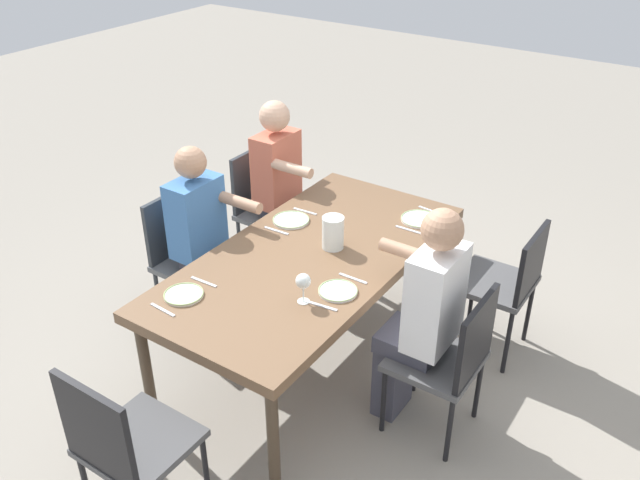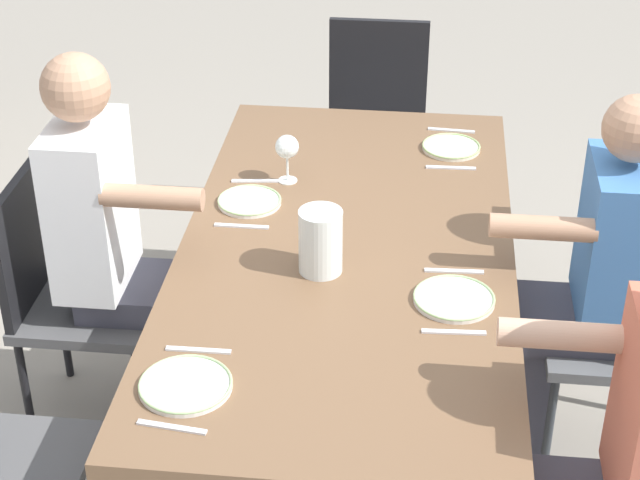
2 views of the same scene
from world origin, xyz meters
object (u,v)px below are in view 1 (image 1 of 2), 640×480
object	(u,v)px
chair_west_north	(507,280)
wine_glass_2	(303,282)
plate_2	(338,291)
diner_woman_green	(284,186)
diner_guest_third	(206,238)
chair_head_east	(124,443)
chair_mid_north	(451,356)
plate_1	(291,220)
chair_mid_south	(187,252)
diner_man_white	(422,313)
plate_0	(420,219)
chair_west_south	(265,203)
water_pitcher	(333,234)
plate_3	(184,294)
dining_table	(310,263)

from	to	relation	value
chair_west_north	wine_glass_2	distance (m)	1.39
plate_2	diner_woman_green	bearing A→B (deg)	-132.34
diner_guest_third	diner_woman_green	bearing A→B (deg)	-179.45
chair_west_north	chair_head_east	xyz separation A→B (m)	(2.17, -0.91, 0.02)
chair_mid_north	diner_guest_third	bearing A→B (deg)	-90.11
diner_woman_green	plate_1	bearing A→B (deg)	40.59
chair_west_north	chair_head_east	bearing A→B (deg)	-22.81
chair_mid_north	chair_mid_south	world-z (taller)	same
chair_head_east	diner_man_white	xyz separation A→B (m)	(-1.35, 0.74, 0.16)
plate_0	plate_1	size ratio (longest dim) A/B	1.02
diner_man_white	wine_glass_2	world-z (taller)	diner_man_white
chair_west_south	water_pitcher	world-z (taller)	water_pitcher
chair_west_south	plate_2	xyz separation A→B (m)	(0.98, 1.25, 0.26)
plate_3	chair_mid_north	bearing A→B (deg)	117.06
chair_west_south	plate_0	distance (m)	1.28
dining_table	plate_2	size ratio (longest dim) A/B	9.76
dining_table	water_pitcher	world-z (taller)	water_pitcher
dining_table	diner_man_white	world-z (taller)	diner_man_white
chair_west_north	diner_woman_green	world-z (taller)	diner_woman_green
plate_0	plate_3	bearing A→B (deg)	-24.50
chair_head_east	plate_3	bearing A→B (deg)	-156.95
dining_table	chair_mid_south	distance (m)	0.94
plate_2	wine_glass_2	size ratio (longest dim) A/B	1.24
chair_mid_north	diner_guest_third	size ratio (longest dim) A/B	0.70
chair_west_south	water_pitcher	xyz separation A→B (m)	(0.61, 0.98, 0.34)
plate_0	diner_guest_third	bearing A→B (deg)	-53.97
chair_mid_north	diner_man_white	distance (m)	0.26
diner_woman_green	diner_guest_third	size ratio (longest dim) A/B	1.03
chair_mid_north	chair_mid_south	bearing A→B (deg)	-90.00
chair_west_south	plate_3	size ratio (longest dim) A/B	4.39
water_pitcher	chair_west_south	bearing A→B (deg)	-121.99
chair_mid_north	diner_man_white	bearing A→B (deg)	-90.93
chair_head_east	plate_2	world-z (taller)	chair_head_east
plate_2	diner_guest_third	bearing A→B (deg)	-98.65
diner_woman_green	diner_man_white	size ratio (longest dim) A/B	0.99
diner_man_white	wine_glass_2	size ratio (longest dim) A/B	8.01
dining_table	plate_0	bearing A→B (deg)	154.82
chair_mid_south	diner_man_white	distance (m)	1.67
chair_mid_north	chair_head_east	bearing A→B (deg)	-34.23
chair_head_east	diner_woman_green	size ratio (longest dim) A/B	0.72
water_pitcher	chair_mid_south	bearing A→B (deg)	-77.95
chair_west_north	diner_guest_third	xyz separation A→B (m)	(0.82, -1.65, 0.15)
diner_man_white	plate_2	distance (m)	0.45
chair_mid_south	plate_2	distance (m)	1.29
chair_mid_south	diner_woman_green	world-z (taller)	diner_woman_green
dining_table	plate_1	xyz separation A→B (m)	(-0.26, -0.32, 0.07)
diner_guest_third	plate_1	xyz separation A→B (m)	(-0.32, 0.41, 0.11)
chair_west_south	chair_mid_south	size ratio (longest dim) A/B	1.01
chair_mid_south	diner_man_white	size ratio (longest dim) A/B	0.67
plate_3	chair_west_north	bearing A→B (deg)	139.87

